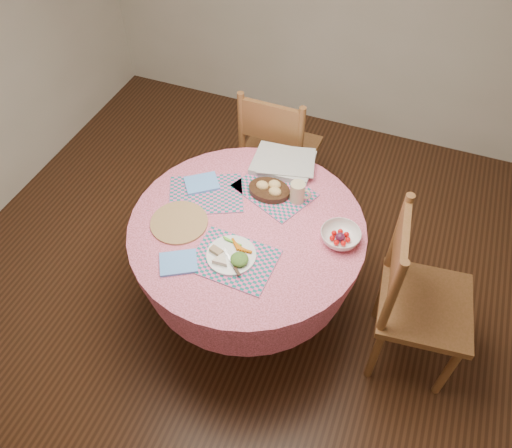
# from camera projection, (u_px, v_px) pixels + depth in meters

# --- Properties ---
(ground) EXTENTS (4.00, 4.00, 0.00)m
(ground) POSITION_uv_depth(u_px,v_px,m) (249.00, 303.00, 3.15)
(ground) COLOR #331C0F
(ground) RESTS_ON ground
(room_envelope) EXTENTS (4.01, 4.01, 2.71)m
(room_envelope) POSITION_uv_depth(u_px,v_px,m) (244.00, 56.00, 1.86)
(room_envelope) COLOR silver
(room_envelope) RESTS_ON ground
(dining_table) EXTENTS (1.24, 1.24, 0.75)m
(dining_table) POSITION_uv_depth(u_px,v_px,m) (248.00, 248.00, 2.73)
(dining_table) COLOR pink
(dining_table) RESTS_ON ground
(chair_right) EXTENTS (0.52, 0.54, 1.05)m
(chair_right) POSITION_uv_depth(u_px,v_px,m) (415.00, 297.00, 2.53)
(chair_right) COLOR brown
(chair_right) RESTS_ON ground
(chair_back) EXTENTS (0.48, 0.46, 1.01)m
(chair_back) POSITION_uv_depth(u_px,v_px,m) (277.00, 150.00, 3.32)
(chair_back) COLOR brown
(chair_back) RESTS_ON ground
(placemat_front) EXTENTS (0.41, 0.32, 0.01)m
(placemat_front) POSITION_uv_depth(u_px,v_px,m) (234.00, 260.00, 2.43)
(placemat_front) COLOR #136B67
(placemat_front) RESTS_ON dining_table
(placemat_left) EXTENTS (0.49, 0.44, 0.01)m
(placemat_left) POSITION_uv_depth(u_px,v_px,m) (206.00, 194.00, 2.73)
(placemat_left) COLOR #136B67
(placemat_left) RESTS_ON dining_table
(placemat_back) EXTENTS (0.49, 0.44, 0.01)m
(placemat_back) POSITION_uv_depth(u_px,v_px,m) (274.00, 190.00, 2.75)
(placemat_back) COLOR #136B67
(placemat_back) RESTS_ON dining_table
(wicker_trivet) EXTENTS (0.30, 0.30, 0.01)m
(wicker_trivet) POSITION_uv_depth(u_px,v_px,m) (179.00, 222.00, 2.59)
(wicker_trivet) COLOR #996E42
(wicker_trivet) RESTS_ON dining_table
(napkin_near) EXTENTS (0.23, 0.21, 0.01)m
(napkin_near) POSITION_uv_depth(u_px,v_px,m) (178.00, 263.00, 2.42)
(napkin_near) COLOR #63A2FE
(napkin_near) RESTS_ON dining_table
(napkin_far) EXTENTS (0.23, 0.22, 0.01)m
(napkin_far) POSITION_uv_depth(u_px,v_px,m) (202.00, 183.00, 2.77)
(napkin_far) COLOR #63A2FE
(napkin_far) RESTS_ON placemat_left
(dinner_plate) EXTENTS (0.25, 0.25, 0.05)m
(dinner_plate) POSITION_uv_depth(u_px,v_px,m) (232.00, 255.00, 2.43)
(dinner_plate) COLOR white
(dinner_plate) RESTS_ON placemat_front
(bread_bowl) EXTENTS (0.23, 0.23, 0.08)m
(bread_bowl) POSITION_uv_depth(u_px,v_px,m) (270.00, 189.00, 2.71)
(bread_bowl) COLOR black
(bread_bowl) RESTS_ON placemat_back
(latte_mug) EXTENTS (0.12, 0.08, 0.12)m
(latte_mug) POSITION_uv_depth(u_px,v_px,m) (298.00, 192.00, 2.65)
(latte_mug) COLOR #C7B589
(latte_mug) RESTS_ON placemat_back
(fruit_bowl) EXTENTS (0.22, 0.22, 0.06)m
(fruit_bowl) POSITION_uv_depth(u_px,v_px,m) (340.00, 237.00, 2.49)
(fruit_bowl) COLOR white
(fruit_bowl) RESTS_ON dining_table
(newspaper_stack) EXTENTS (0.39, 0.32, 0.04)m
(newspaper_stack) POSITION_uv_depth(u_px,v_px,m) (284.00, 162.00, 2.86)
(newspaper_stack) COLOR silver
(newspaper_stack) RESTS_ON dining_table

